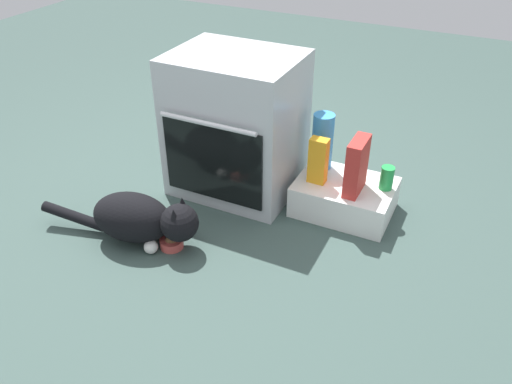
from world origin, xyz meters
TOP-DOWN VIEW (x-y plane):
  - ground at (0.00, 0.00)m, footprint 8.00×8.00m
  - oven at (-0.04, 0.47)m, footprint 0.64×0.55m
  - pantry_cabinet at (0.56, 0.50)m, footprint 0.49×0.36m
  - food_bowl at (-0.08, -0.14)m, footprint 0.11×0.11m
  - cat at (-0.22, -0.16)m, footprint 0.81×0.30m
  - juice_carton at (0.42, 0.46)m, footprint 0.09×0.06m
  - cereal_box at (0.62, 0.45)m, footprint 0.07×0.18m
  - water_bottle at (0.39, 0.60)m, footprint 0.11×0.11m
  - soda_can at (0.75, 0.54)m, footprint 0.07×0.07m

SIDE VIEW (x-z plane):
  - ground at x=0.00m, z-range 0.00..0.00m
  - food_bowl at x=-0.08m, z-range -0.01..0.06m
  - pantry_cabinet at x=0.56m, z-range 0.00..0.17m
  - cat at x=-0.22m, z-range 0.01..0.26m
  - soda_can at x=0.75m, z-range 0.17..0.29m
  - juice_carton at x=0.42m, z-range 0.17..0.41m
  - cereal_box at x=0.62m, z-range 0.17..0.45m
  - water_bottle at x=0.39m, z-range 0.17..0.47m
  - oven at x=-0.04m, z-range 0.00..0.75m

